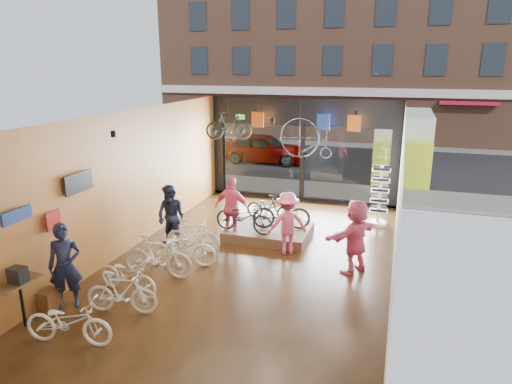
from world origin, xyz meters
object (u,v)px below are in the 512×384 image
at_px(customer_3, 287,223).
at_px(customer_2, 232,208).
at_px(floor_bike_5, 193,236).
at_px(customer_1, 171,217).
at_px(floor_bike_1, 121,293).
at_px(display_bike_right, 270,207).
at_px(display_bike_mid, 281,212).
at_px(floor_bike_0, 68,322).
at_px(sunglasses_rack, 380,196).
at_px(hung_bike, 229,126).
at_px(floor_bike_4, 181,248).
at_px(display_bike_left, 244,217).
at_px(penny_farthing, 308,139).
at_px(display_platform, 269,232).
at_px(floor_bike_2, 128,275).
at_px(street_car, 263,148).
at_px(customer_5, 355,236).
at_px(customer_0, 65,266).
at_px(box_truck, 403,146).
at_px(floor_bike_3, 158,256).

bearing_deg(customer_3, customer_2, -47.60).
relative_size(floor_bike_5, customer_3, 0.88).
relative_size(customer_1, customer_2, 0.96).
bearing_deg(customer_1, floor_bike_1, -70.13).
distance_m(display_bike_right, customer_3, 1.96).
height_order(display_bike_mid, customer_1, customer_1).
height_order(floor_bike_0, sunglasses_rack, sunglasses_rack).
bearing_deg(customer_2, floor_bike_0, 85.50).
xyz_separation_m(sunglasses_rack, hung_bike, (-5.18, 0.28, 1.96)).
distance_m(floor_bike_0, customer_1, 4.71).
relative_size(floor_bike_4, display_bike_left, 1.02).
relative_size(floor_bike_5, penny_farthing, 0.87).
height_order(display_bike_right, customer_1, customer_1).
height_order(floor_bike_4, penny_farthing, penny_farthing).
relative_size(floor_bike_1, sunglasses_rack, 0.79).
bearing_deg(display_platform, customer_3, -51.59).
xyz_separation_m(display_bike_left, display_bike_mid, (0.95, 0.58, 0.04)).
distance_m(floor_bike_2, penny_farthing, 7.96).
relative_size(display_bike_right, customer_1, 0.86).
distance_m(customer_1, customer_2, 1.78).
height_order(floor_bike_1, hung_bike, hung_bike).
bearing_deg(floor_bike_0, customer_1, -4.42).
distance_m(display_platform, hung_bike, 4.25).
relative_size(street_car, display_platform, 1.89).
relative_size(floor_bike_0, customer_5, 0.91).
bearing_deg(customer_3, customer_1, -20.12).
bearing_deg(customer_0, customer_1, 48.52).
bearing_deg(sunglasses_rack, customer_5, -103.50).
bearing_deg(customer_1, customer_0, -90.28).
distance_m(floor_bike_0, customer_0, 1.54).
relative_size(floor_bike_2, display_bike_right, 1.06).
xyz_separation_m(customer_2, hung_bike, (-1.18, 2.86, 1.99)).
bearing_deg(sunglasses_rack, display_bike_left, -150.92).
distance_m(box_truck, customer_0, 15.77).
distance_m(floor_bike_3, floor_bike_4, 0.80).
distance_m(floor_bike_1, customer_2, 4.66).
bearing_deg(penny_farthing, display_bike_left, -106.73).
distance_m(box_truck, display_platform, 9.96).
bearing_deg(customer_0, customer_2, 35.11).
bearing_deg(street_car, customer_1, -175.44).
relative_size(customer_0, penny_farthing, 1.07).
bearing_deg(customer_5, floor_bike_2, -27.22).
height_order(customer_1, customer_2, customer_2).
relative_size(penny_farthing, hung_bike, 1.09).
bearing_deg(display_bike_mid, customer_2, 95.07).
xyz_separation_m(floor_bike_2, customer_3, (2.84, 3.26, 0.43)).
xyz_separation_m(floor_bike_1, customer_5, (4.34, 3.44, 0.47)).
bearing_deg(floor_bike_3, customer_1, 13.19).
bearing_deg(customer_1, floor_bike_5, 2.65).
distance_m(display_platform, penny_farthing, 3.83).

